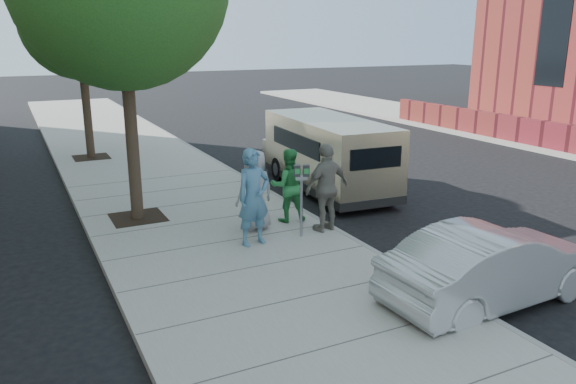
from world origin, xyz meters
The scene contains 11 objects.
ground centered at (0.00, 0.00, 0.00)m, with size 120.00×120.00×0.00m, color black.
sidewalk centered at (-1.00, 0.00, 0.07)m, with size 5.00×60.00×0.15m, color gray.
curb_face centered at (1.44, 0.00, 0.07)m, with size 0.12×60.00×0.16m, color gray.
tree_far centered at (-2.25, 10.00, 4.88)m, with size 3.92×3.80×6.49m.
parking_meter centered at (0.53, -0.42, 1.27)m, with size 0.34×0.22×1.55m.
van centered at (3.16, 3.03, 1.08)m, with size 2.20×5.63×2.05m.
sedan centered at (2.03, -4.26, 0.65)m, with size 1.38×3.96×1.30m, color #ACAFB3.
person_officer centered at (-0.54, -0.40, 1.14)m, with size 0.72×0.47×1.97m, color teal.
person_green_shirt centered at (0.75, 0.63, 0.99)m, with size 0.81×0.63×1.68m, color green.
person_gray_shirt centered at (-0.15, 0.43, 1.04)m, with size 0.87×0.56×1.77m, color #98989A.
person_striped_polo centered at (1.20, -0.32, 1.11)m, with size 1.13×0.47×1.93m, color gray.
Camera 1 is at (-4.72, -10.34, 4.23)m, focal length 35.00 mm.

